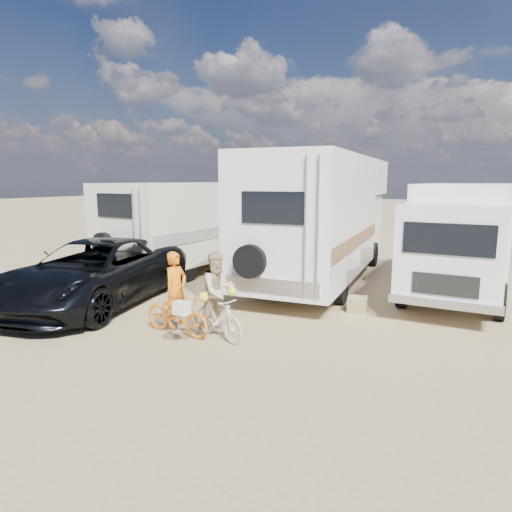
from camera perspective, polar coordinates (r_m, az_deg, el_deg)
The scene contains 11 objects.
ground at distance 9.01m, azimuth -7.83°, elevation -11.06°, with size 140.00×140.00×0.00m, color #A18760.
rv_main at distance 14.54m, azimuth 8.62°, elevation 4.66°, with size 2.67×9.38×3.87m, color white, non-canonical shape.
rv_left at distance 16.76m, azimuth -6.79°, elevation 3.98°, with size 2.66×8.26×3.08m, color beige, non-canonical shape.
box_truck at distance 13.46m, azimuth 24.41°, elevation 1.79°, with size 2.41×6.56×3.07m, color white, non-canonical shape.
dark_suv at distance 12.24m, azimuth -19.82°, elevation -1.98°, with size 2.74×5.95×1.65m, color black.
bike_man at distance 9.52m, azimuth -10.03°, elevation -7.25°, with size 0.57×1.64×0.86m, color orange.
bike_woman at distance 9.14m, azimuth -4.81°, elevation -7.74°, with size 0.42×1.49×0.90m, color beige.
rider_man at distance 9.42m, azimuth -10.10°, elevation -5.23°, with size 0.57×0.37×1.56m, color orange.
rider_woman at distance 9.04m, azimuth -4.84°, elevation -5.57°, with size 0.78×0.61×1.61m, color tan.
cooler at distance 12.51m, azimuth 3.11°, elevation -4.10°, with size 0.51×0.37×0.41m, color teal.
crate at distance 11.26m, azimuth 12.76°, elevation -6.00°, with size 0.45×0.45×0.36m, color olive.
Camera 1 is at (5.07, -6.74, 3.17)m, focal length 31.46 mm.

